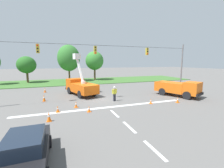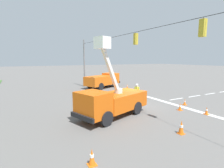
{
  "view_description": "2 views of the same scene",
  "coord_description": "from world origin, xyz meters",
  "px_view_note": "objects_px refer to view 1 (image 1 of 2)",
  "views": [
    {
      "loc": [
        -4.56,
        -17.94,
        4.61
      ],
      "look_at": [
        2.13,
        0.9,
        1.67
      ],
      "focal_mm": 24.0,
      "sensor_mm": 36.0,
      "label": 1
    },
    {
      "loc": [
        -12.94,
        9.15,
        4.34
      ],
      "look_at": [
        1.73,
        1.21,
        1.91
      ],
      "focal_mm": 28.0,
      "sensor_mm": 36.0,
      "label": 2
    }
  ],
  "objects_px": {
    "tree_centre": "(69,58)",
    "traffic_cone_foreground_left": "(151,101)",
    "traffic_cone_far_left": "(45,90)",
    "tree_east": "(95,61)",
    "traffic_cone_lane_edge_a": "(44,98)",
    "traffic_cone_mid_left": "(178,100)",
    "traffic_cone_foreground_right": "(49,117)",
    "utility_truck_support_near": "(178,88)",
    "traffic_cone_mid_right": "(76,104)",
    "utility_truck_bucket_lift": "(81,86)",
    "road_worker": "(114,93)",
    "sedan_black": "(26,151)",
    "traffic_cone_near_bucket": "(58,109)",
    "traffic_cone_lane_edge_b": "(89,109)",
    "tree_west": "(27,65)"
  },
  "relations": [
    {
      "from": "traffic_cone_lane_edge_b",
      "to": "traffic_cone_foreground_left",
      "type": "bearing_deg",
      "value": 3.78
    },
    {
      "from": "sedan_black",
      "to": "traffic_cone_mid_right",
      "type": "bearing_deg",
      "value": 69.97
    },
    {
      "from": "tree_east",
      "to": "traffic_cone_lane_edge_a",
      "type": "height_order",
      "value": "tree_east"
    },
    {
      "from": "utility_truck_support_near",
      "to": "traffic_cone_lane_edge_a",
      "type": "height_order",
      "value": "utility_truck_support_near"
    },
    {
      "from": "road_worker",
      "to": "traffic_cone_lane_edge_a",
      "type": "distance_m",
      "value": 8.36
    },
    {
      "from": "traffic_cone_mid_right",
      "to": "traffic_cone_lane_edge_b",
      "type": "distance_m",
      "value": 2.06
    },
    {
      "from": "traffic_cone_mid_left",
      "to": "road_worker",
      "type": "bearing_deg",
      "value": 154.38
    },
    {
      "from": "sedan_black",
      "to": "traffic_cone_mid_right",
      "type": "height_order",
      "value": "sedan_black"
    },
    {
      "from": "traffic_cone_foreground_right",
      "to": "traffic_cone_mid_right",
      "type": "relative_size",
      "value": 1.2
    },
    {
      "from": "utility_truck_support_near",
      "to": "sedan_black",
      "type": "height_order",
      "value": "utility_truck_support_near"
    },
    {
      "from": "tree_centre",
      "to": "traffic_cone_mid_left",
      "type": "xyz_separation_m",
      "value": [
        10.33,
        -23.75,
        -5.2
      ]
    },
    {
      "from": "tree_west",
      "to": "utility_truck_bucket_lift",
      "type": "xyz_separation_m",
      "value": [
        9.41,
        -16.29,
        -2.69
      ]
    },
    {
      "from": "traffic_cone_mid_right",
      "to": "traffic_cone_near_bucket",
      "type": "relative_size",
      "value": 1.06
    },
    {
      "from": "tree_east",
      "to": "traffic_cone_mid_left",
      "type": "distance_m",
      "value": 25.16
    },
    {
      "from": "traffic_cone_foreground_right",
      "to": "traffic_cone_mid_right",
      "type": "distance_m",
      "value": 3.84
    },
    {
      "from": "tree_centre",
      "to": "traffic_cone_mid_right",
      "type": "distance_m",
      "value": 22.37
    },
    {
      "from": "sedan_black",
      "to": "utility_truck_support_near",
      "type": "bearing_deg",
      "value": 28.27
    },
    {
      "from": "traffic_cone_lane_edge_b",
      "to": "traffic_cone_far_left",
      "type": "bearing_deg",
      "value": 112.35
    },
    {
      "from": "traffic_cone_lane_edge_a",
      "to": "traffic_cone_lane_edge_b",
      "type": "distance_m",
      "value": 7.03
    },
    {
      "from": "tree_east",
      "to": "traffic_cone_lane_edge_a",
      "type": "bearing_deg",
      "value": -119.31
    },
    {
      "from": "tree_west",
      "to": "sedan_black",
      "type": "height_order",
      "value": "tree_west"
    },
    {
      "from": "traffic_cone_near_bucket",
      "to": "traffic_cone_lane_edge_b",
      "type": "relative_size",
      "value": 1.02
    },
    {
      "from": "traffic_cone_foreground_right",
      "to": "traffic_cone_mid_left",
      "type": "xyz_separation_m",
      "value": [
        13.56,
        0.97,
        -0.06
      ]
    },
    {
      "from": "utility_truck_bucket_lift",
      "to": "road_worker",
      "type": "distance_m",
      "value": 5.82
    },
    {
      "from": "utility_truck_support_near",
      "to": "traffic_cone_foreground_left",
      "type": "distance_m",
      "value": 6.06
    },
    {
      "from": "road_worker",
      "to": "sedan_black",
      "type": "bearing_deg",
      "value": -129.08
    },
    {
      "from": "sedan_black",
      "to": "traffic_cone_mid_right",
      "type": "distance_m",
      "value": 8.8
    },
    {
      "from": "tree_west",
      "to": "traffic_cone_near_bucket",
      "type": "xyz_separation_m",
      "value": [
        6.35,
        -23.14,
        -3.69
      ]
    },
    {
      "from": "utility_truck_bucket_lift",
      "to": "sedan_black",
      "type": "bearing_deg",
      "value": -106.93
    },
    {
      "from": "utility_truck_bucket_lift",
      "to": "traffic_cone_far_left",
      "type": "bearing_deg",
      "value": 144.22
    },
    {
      "from": "tree_centre",
      "to": "utility_truck_bucket_lift",
      "type": "relative_size",
      "value": 1.35
    },
    {
      "from": "traffic_cone_foreground_left",
      "to": "traffic_cone_mid_right",
      "type": "distance_m",
      "value": 8.14
    },
    {
      "from": "traffic_cone_mid_right",
      "to": "utility_truck_bucket_lift",
      "type": "bearing_deg",
      "value": 77.59
    },
    {
      "from": "traffic_cone_far_left",
      "to": "traffic_cone_near_bucket",
      "type": "bearing_deg",
      "value": -79.73
    },
    {
      "from": "tree_centre",
      "to": "traffic_cone_far_left",
      "type": "distance_m",
      "value": 14.04
    },
    {
      "from": "utility_truck_support_near",
      "to": "traffic_cone_lane_edge_b",
      "type": "distance_m",
      "value": 12.95
    },
    {
      "from": "sedan_black",
      "to": "road_worker",
      "type": "distance_m",
      "value": 12.09
    },
    {
      "from": "road_worker",
      "to": "traffic_cone_near_bucket",
      "type": "xyz_separation_m",
      "value": [
        -6.37,
        -2.07,
        -0.71
      ]
    },
    {
      "from": "traffic_cone_far_left",
      "to": "traffic_cone_mid_right",
      "type": "bearing_deg",
      "value": -68.93
    },
    {
      "from": "tree_centre",
      "to": "traffic_cone_foreground_left",
      "type": "xyz_separation_m",
      "value": [
        7.2,
        -23.07,
        -5.24
      ]
    },
    {
      "from": "utility_truck_bucket_lift",
      "to": "traffic_cone_foreground_left",
      "type": "distance_m",
      "value": 9.94
    },
    {
      "from": "tree_east",
      "to": "utility_truck_support_near",
      "type": "xyz_separation_m",
      "value": [
        6.51,
        -21.68,
        -3.76
      ]
    },
    {
      "from": "traffic_cone_foreground_right",
      "to": "traffic_cone_mid_left",
      "type": "relative_size",
      "value": 1.14
    },
    {
      "from": "tree_east",
      "to": "traffic_cone_near_bucket",
      "type": "relative_size",
      "value": 11.89
    },
    {
      "from": "traffic_cone_mid_right",
      "to": "traffic_cone_lane_edge_a",
      "type": "xyz_separation_m",
      "value": [
        -3.3,
        3.77,
        0.09
      ]
    },
    {
      "from": "traffic_cone_near_bucket",
      "to": "sedan_black",
      "type": "bearing_deg",
      "value": -99.69
    },
    {
      "from": "utility_truck_bucket_lift",
      "to": "traffic_cone_near_bucket",
      "type": "relative_size",
      "value": 10.42
    },
    {
      "from": "traffic_cone_mid_right",
      "to": "sedan_black",
      "type": "bearing_deg",
      "value": -110.03
    },
    {
      "from": "traffic_cone_mid_left",
      "to": "tree_east",
      "type": "bearing_deg",
      "value": 99.32
    },
    {
      "from": "tree_west",
      "to": "road_worker",
      "type": "bearing_deg",
      "value": -58.89
    }
  ]
}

